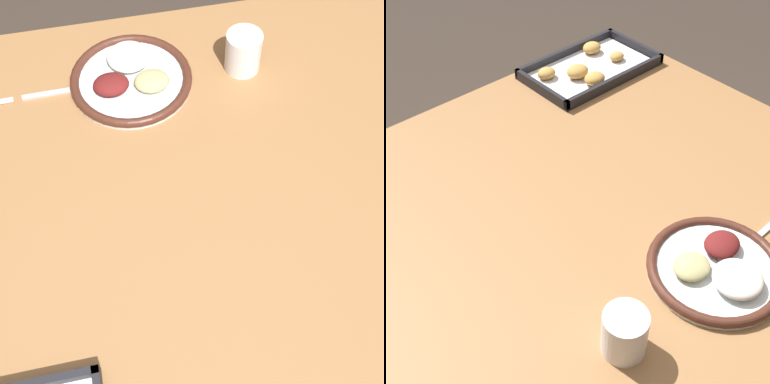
{
  "view_description": "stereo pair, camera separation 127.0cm",
  "coord_description": "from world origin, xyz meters",
  "views": [
    {
      "loc": [
        0.13,
        0.49,
        1.62
      ],
      "look_at": [
        0.03,
        0.0,
        0.8
      ],
      "focal_mm": 50.0,
      "sensor_mm": 36.0,
      "label": 1
    },
    {
      "loc": [
        -0.51,
        -0.61,
        1.56
      ],
      "look_at": [
        0.03,
        0.0,
        0.8
      ],
      "focal_mm": 50.0,
      "sensor_mm": 36.0,
      "label": 2
    }
  ],
  "objects": [
    {
      "name": "fork",
      "position": [
        0.27,
        -0.31,
        0.77
      ],
      "size": [
        0.19,
        0.02,
        0.0
      ],
      "rotation": [
        0.0,
        0.0,
        0.01
      ],
      "color": "#B2B2B7",
      "rests_on": "dining_table"
    },
    {
      "name": "dinner_plate",
      "position": [
        0.09,
        -0.31,
        0.78
      ],
      "size": [
        0.26,
        0.26,
        0.04
      ],
      "color": "silver",
      "rests_on": "dining_table"
    },
    {
      "name": "ground_plane",
      "position": [
        0.0,
        0.0,
        0.0
      ],
      "size": [
        8.0,
        8.0,
        0.0
      ],
      "primitive_type": "plane",
      "color": "#382D26"
    },
    {
      "name": "dining_table",
      "position": [
        0.0,
        0.0,
        0.67
      ],
      "size": [
        1.29,
        1.03,
        0.77
      ],
      "color": "olive",
      "rests_on": "ground_plane"
    },
    {
      "name": "drinking_cup",
      "position": [
        -0.15,
        -0.31,
        0.81
      ],
      "size": [
        0.08,
        0.08,
        0.09
      ],
      "color": "white",
      "rests_on": "dining_table"
    }
  ]
}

